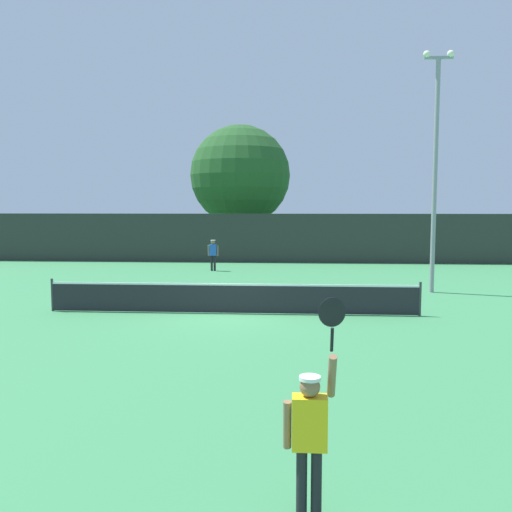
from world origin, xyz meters
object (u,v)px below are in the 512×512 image
Objects in this scene: light_pole at (435,159)px; parked_car_near at (158,242)px; parked_car_mid at (232,242)px; player_receiving at (213,252)px; tennis_ball at (227,295)px; large_tree at (240,176)px; parked_car_far at (397,241)px; player_serving at (311,425)px.

light_pole is 2.15× the size of parked_car_near.
parked_car_near is 5.49m from parked_car_mid.
parked_car_mid is at bearing 1.66° from parked_car_near.
player_receiving reaches higher than tennis_ball.
light_pole is at bearing 146.42° from player_receiving.
player_receiving is at bearing -92.99° from large_tree.
parked_car_near is (-7.34, 18.21, 0.74)m from tennis_ball.
parked_car_far is at bearing 2.69° from parked_car_mid.
player_receiving is 18.08m from parked_car_far.
large_tree is 2.08× the size of parked_car_far.
parked_car_far is at bearing 77.42° from player_serving.
player_receiving is at bearing 102.21° from tennis_ball.
large_tree is 2.10× the size of parked_car_near.
player_receiving is at bearing -96.26° from parked_car_mid.
parked_car_mid is (-9.93, 17.55, -4.48)m from light_pole.
tennis_ball is (-2.66, 14.46, -1.02)m from player_serving.
player_serving is 17.17m from light_pole.
player_receiving is at bearing 146.42° from light_pole.
light_pole is 18.72m from large_tree.
parked_car_far is (12.46, 2.20, 0.00)m from parked_car_mid.
tennis_ball is at bearing 100.43° from player_serving.
large_tree is at bearing 96.81° from player_serving.
player_serving is 1.48× the size of player_receiving.
player_receiving is 0.18× the size of light_pole.
parked_car_mid is (-4.54, 33.30, -0.28)m from player_serving.
player_serving reaches higher than player_receiving.
player_receiving is 24.18× the size of tennis_ball.
player_serving reaches higher than parked_car_far.
light_pole is at bearing -103.31° from parked_car_far.
parked_car_near is at bearing 107.02° from player_serving.
large_tree reaches higher than parked_car_mid.
tennis_ball is at bearing -122.69° from parked_car_far.
player_serving is 14.74m from tennis_ball.
tennis_ball is at bearing -86.21° from large_tree.
parked_car_mid is (-0.20, 11.09, -0.23)m from player_receiving.
light_pole is (9.72, -6.46, 4.25)m from player_receiving.
player_serving is at bearing -89.54° from parked_car_mid.
player_serving reaches higher than tennis_ball.
light_pole is at bearing 71.13° from player_serving.
parked_car_far is at bearing 82.68° from light_pole.
parked_car_far is at bearing 3.99° from parked_car_near.
parked_car_mid is at bearing -88.95° from player_receiving.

